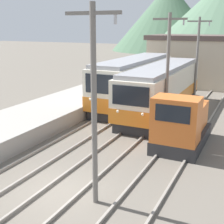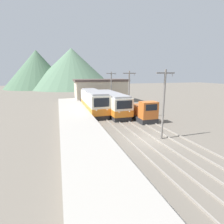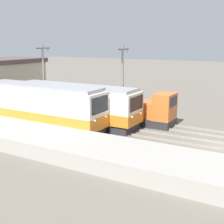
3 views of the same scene
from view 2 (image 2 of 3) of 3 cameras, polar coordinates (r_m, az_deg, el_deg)
ground_plane at (r=18.53m, az=11.23°, el=-8.99°), size 200.00×200.00×0.00m
platform_left at (r=16.47m, az=-8.54°, el=-9.78°), size 4.50×54.00×1.00m
track_left at (r=17.48m, az=3.59°, el=-9.85°), size 1.54×60.00×0.14m
track_center at (r=18.59m, az=11.79°, el=-8.70°), size 1.54×60.00×0.14m
track_right at (r=20.16m, az=19.35°, el=-7.48°), size 1.54×60.00×0.14m
commuter_train_left at (r=30.70m, az=-6.04°, el=3.12°), size 2.84×12.11×3.85m
commuter_train_center at (r=30.03m, az=-0.25°, el=2.77°), size 2.84×12.69×3.58m
shunting_locomotive at (r=25.55m, az=10.30°, el=-0.19°), size 2.40×4.85×3.00m
catenary_mast_near at (r=18.34m, az=16.54°, el=3.06°), size 2.00×0.20×7.10m
catenary_mast_mid at (r=26.33m, az=5.57°, el=6.19°), size 2.00×0.20×7.10m
catenary_mast_far at (r=34.86m, az=-0.23°, el=7.74°), size 2.00×0.20×7.10m
station_building at (r=42.46m, az=-3.70°, el=7.02°), size 12.60×6.30×5.43m
mountain_backdrop at (r=88.02m, az=-16.64°, el=13.38°), size 50.46×39.78×18.37m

